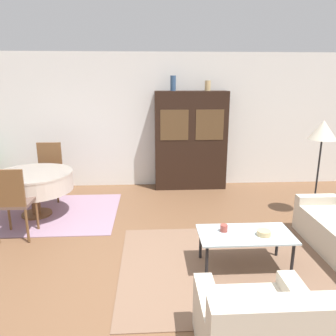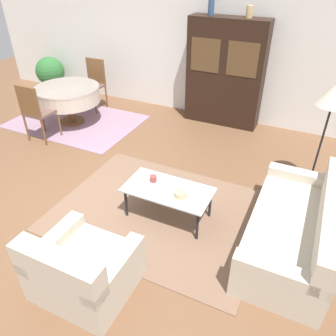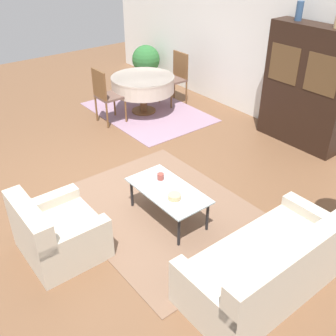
% 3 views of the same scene
% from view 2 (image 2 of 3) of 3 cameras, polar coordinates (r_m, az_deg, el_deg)
% --- Properties ---
extents(ground_plane, '(14.00, 14.00, 0.00)m').
position_cam_2_polar(ground_plane, '(4.58, -13.72, -6.72)').
color(ground_plane, brown).
extents(wall_back, '(10.00, 0.06, 2.70)m').
position_cam_2_polar(wall_back, '(6.86, 4.37, 20.41)').
color(wall_back, white).
rests_on(wall_back, ground_plane).
extents(area_rug, '(2.66, 2.06, 0.01)m').
position_cam_2_polar(area_rug, '(4.38, -1.54, -7.57)').
color(area_rug, brown).
rests_on(area_rug, ground_plane).
extents(dining_rug, '(2.50, 1.75, 0.01)m').
position_cam_2_polar(dining_rug, '(6.99, -15.66, 7.84)').
color(dining_rug, gray).
rests_on(dining_rug, ground_plane).
extents(couch, '(0.87, 1.85, 0.79)m').
position_cam_2_polar(couch, '(3.99, 21.35, -10.07)').
color(couch, beige).
rests_on(couch, ground_plane).
extents(armchair, '(0.91, 0.82, 0.76)m').
position_cam_2_polar(armchair, '(3.45, -14.75, -16.86)').
color(armchair, beige).
rests_on(armchair, ground_plane).
extents(coffee_table, '(1.09, 0.57, 0.43)m').
position_cam_2_polar(coffee_table, '(4.07, -0.00, -4.15)').
color(coffee_table, black).
rests_on(coffee_table, area_rug).
extents(display_cabinet, '(1.43, 0.40, 1.96)m').
position_cam_2_polar(display_cabinet, '(6.49, 9.90, 15.92)').
color(display_cabinet, black).
rests_on(display_cabinet, ground_plane).
extents(dining_table, '(1.24, 1.24, 0.72)m').
position_cam_2_polar(dining_table, '(6.78, -17.09, 12.12)').
color(dining_table, brown).
rests_on(dining_table, dining_rug).
extents(dining_chair_near, '(0.44, 0.44, 1.03)m').
position_cam_2_polar(dining_chair_near, '(6.22, -22.10, 9.41)').
color(dining_chair_near, brown).
rests_on(dining_chair_near, dining_rug).
extents(dining_chair_far, '(0.44, 0.44, 1.03)m').
position_cam_2_polar(dining_chair_far, '(7.37, -12.81, 14.55)').
color(dining_chair_far, brown).
rests_on(dining_chair_far, dining_rug).
extents(floor_lamp, '(0.43, 0.43, 1.57)m').
position_cam_2_polar(floor_lamp, '(4.65, 26.93, 10.73)').
color(floor_lamp, black).
rests_on(floor_lamp, ground_plane).
extents(cup, '(0.09, 0.09, 0.08)m').
position_cam_2_polar(cup, '(4.16, -2.58, -1.85)').
color(cup, '#9E4238').
rests_on(cup, coffee_table).
extents(bowl, '(0.16, 0.16, 0.06)m').
position_cam_2_polar(bowl, '(3.92, 2.24, -4.53)').
color(bowl, tan).
rests_on(bowl, coffee_table).
extents(vase_tall, '(0.11, 0.11, 0.29)m').
position_cam_2_polar(vase_tall, '(6.36, 7.55, 26.15)').
color(vase_tall, '#33517A').
rests_on(vase_tall, display_cabinet).
extents(vase_short, '(0.11, 0.11, 0.19)m').
position_cam_2_polar(vase_short, '(6.18, 14.01, 24.91)').
color(vase_short, tan).
rests_on(vase_short, display_cabinet).
extents(potted_plant, '(0.66, 0.66, 0.86)m').
position_cam_2_polar(potted_plant, '(8.55, -19.79, 15.32)').
color(potted_plant, '#4C4C51').
rests_on(potted_plant, ground_plane).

